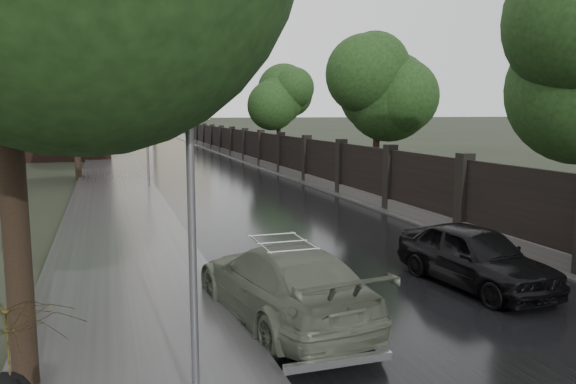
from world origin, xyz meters
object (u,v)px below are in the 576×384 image
at_px(tree_right_c, 279,101).
at_px(lamp_post, 192,221).
at_px(traffic_light, 147,143).
at_px(tree_right_b, 377,94).
at_px(car_right_near, 475,256).
at_px(pedestrian_umbrella, 11,366).
at_px(volga_sedan, 282,282).
at_px(tree_left_far, 74,91).

height_order(tree_right_c, lamp_post, tree_right_c).
bearing_deg(lamp_post, traffic_light, 87.32).
xyz_separation_m(tree_right_b, tree_right_c, (0.00, 18.00, 0.00)).
bearing_deg(tree_right_b, car_right_near, -109.44).
relative_size(traffic_light, car_right_near, 0.94).
bearing_deg(lamp_post, tree_right_b, 57.82).
distance_m(lamp_post, pedestrian_umbrella, 3.01).
height_order(lamp_post, volga_sedan, lamp_post).
relative_size(tree_right_c, car_right_near, 1.65).
relative_size(traffic_light, pedestrian_umbrella, 1.36).
height_order(volga_sedan, car_right_near, volga_sedan).
bearing_deg(pedestrian_umbrella, traffic_light, 61.90).
distance_m(traffic_light, car_right_near, 20.65).
height_order(tree_left_far, pedestrian_umbrella, tree_left_far).
bearing_deg(car_right_near, traffic_light, 100.74).
bearing_deg(tree_left_far, volga_sedan, -79.35).
bearing_deg(tree_right_b, volga_sedan, -121.78).
distance_m(tree_right_b, lamp_post, 24.33).
distance_m(tree_right_b, pedestrian_umbrella, 27.33).
xyz_separation_m(volga_sedan, pedestrian_umbrella, (-3.89, -5.58, 1.37)).
bearing_deg(traffic_light, tree_left_far, 126.47).
bearing_deg(pedestrian_umbrella, tree_left_far, 69.75).
bearing_deg(traffic_light, volga_sedan, -87.00).
bearing_deg(pedestrian_umbrella, tree_right_c, 48.45).
height_order(traffic_light, volga_sedan, traffic_light).
distance_m(tree_right_c, car_right_near, 35.47).
xyz_separation_m(tree_right_b, lamp_post, (-12.90, -20.50, -2.28)).
relative_size(tree_right_b, pedestrian_umbrella, 2.39).
xyz_separation_m(volga_sedan, car_right_near, (4.84, 0.61, -0.02)).
height_order(lamp_post, car_right_near, lamp_post).
xyz_separation_m(tree_right_c, traffic_light, (-11.80, -15.01, -2.55)).
bearing_deg(car_right_near, volga_sedan, -178.77).
bearing_deg(pedestrian_umbrella, tree_right_b, 35.57).
bearing_deg(volga_sedan, tree_right_c, -114.53).
bearing_deg(tree_left_far, pedestrian_umbrella, -88.38).
height_order(tree_right_c, car_right_near, tree_right_c).
bearing_deg(traffic_light, tree_right_b, -14.24).
height_order(tree_right_b, traffic_light, tree_right_b).
distance_m(tree_right_c, traffic_light, 19.26).
relative_size(tree_right_c, pedestrian_umbrella, 2.39).
distance_m(tree_right_b, car_right_near, 18.23).
xyz_separation_m(tree_right_c, volga_sedan, (-10.74, -35.33, -4.21)).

